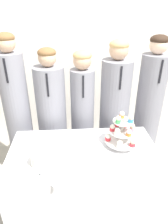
# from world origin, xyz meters

# --- Properties ---
(wall_back) EXTENTS (9.00, 0.06, 2.70)m
(wall_back) POSITION_xyz_m (0.00, 1.78, 1.35)
(wall_back) COLOR silver
(wall_back) RESTS_ON ground_plane
(table) EXTENTS (1.23, 0.68, 0.75)m
(table) POSITION_xyz_m (0.00, 0.34, 0.37)
(table) COLOR white
(table) RESTS_ON ground_plane
(round_cake) EXTENTS (0.22, 0.22, 0.13)m
(round_cake) POSITION_xyz_m (-0.31, 0.21, 0.81)
(round_cake) COLOR white
(round_cake) RESTS_ON table
(cake_knife) EXTENTS (0.18, 0.20, 0.01)m
(cake_knife) POSITION_xyz_m (-0.31, 0.09, 0.75)
(cake_knife) COLOR silver
(cake_knife) RESTS_ON table
(cupcake_stand) EXTENTS (0.28, 0.28, 0.30)m
(cupcake_stand) POSITION_xyz_m (0.32, 0.40, 0.88)
(cupcake_stand) COLOR silver
(cupcake_stand) RESTS_ON table
(student_0) EXTENTS (0.26, 0.27, 1.61)m
(student_0) POSITION_xyz_m (-0.65, 0.93, 0.77)
(student_0) COLOR gray
(student_0) RESTS_ON ground_plane
(student_1) EXTENTS (0.31, 0.31, 1.47)m
(student_1) POSITION_xyz_m (-0.30, 0.93, 0.69)
(student_1) COLOR gray
(student_1) RESTS_ON ground_plane
(student_2) EXTENTS (0.25, 0.25, 1.44)m
(student_2) POSITION_xyz_m (0.03, 0.93, 0.70)
(student_2) COLOR gray
(student_2) RESTS_ON ground_plane
(student_3) EXTENTS (0.31, 0.31, 1.54)m
(student_3) POSITION_xyz_m (0.37, 0.93, 0.73)
(student_3) COLOR gray
(student_3) RESTS_ON ground_plane
(student_4) EXTENTS (0.28, 0.28, 1.58)m
(student_4) POSITION_xyz_m (0.74, 0.93, 0.75)
(student_4) COLOR gray
(student_4) RESTS_ON ground_plane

